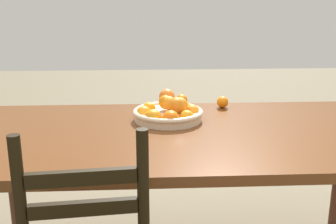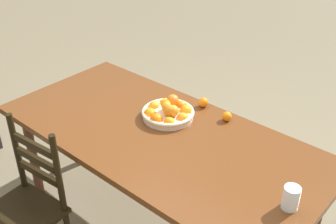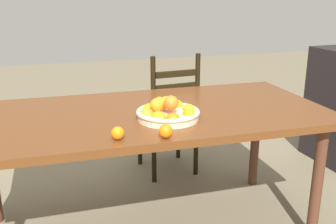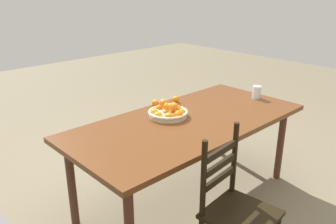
{
  "view_description": "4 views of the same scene",
  "coord_description": "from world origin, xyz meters",
  "px_view_note": "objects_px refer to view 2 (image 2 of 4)",
  "views": [
    {
      "loc": [
        0.18,
        1.71,
        1.33
      ],
      "look_at": [
        0.08,
        -0.17,
        0.8
      ],
      "focal_mm": 44.1,
      "sensor_mm": 36.0,
      "label": 1
    },
    {
      "loc": [
        -1.41,
        1.54,
        2.17
      ],
      "look_at": [
        0.08,
        -0.17,
        0.8
      ],
      "focal_mm": 44.88,
      "sensor_mm": 36.0,
      "label": 2
    },
    {
      "loc": [
        -0.48,
        -2.06,
        1.42
      ],
      "look_at": [
        0.08,
        -0.17,
        0.8
      ],
      "focal_mm": 42.25,
      "sensor_mm": 36.0,
      "label": 3
    },
    {
      "loc": [
        1.91,
        1.79,
        1.81
      ],
      "look_at": [
        0.08,
        -0.17,
        0.8
      ],
      "focal_mm": 36.94,
      "sensor_mm": 36.0,
      "label": 4
    }
  ],
  "objects_px": {
    "orange_loose_1": "(227,116)",
    "drinking_glass": "(291,198)",
    "fruit_bowl": "(168,112)",
    "chair_near_window": "(26,209)",
    "orange_loose_0": "(203,102)",
    "dining_table": "(159,142)"
  },
  "relations": [
    {
      "from": "dining_table",
      "to": "chair_near_window",
      "type": "bearing_deg",
      "value": 64.73
    },
    {
      "from": "dining_table",
      "to": "orange_loose_0",
      "type": "height_order",
      "value": "orange_loose_0"
    },
    {
      "from": "chair_near_window",
      "to": "orange_loose_0",
      "type": "relative_size",
      "value": 14.96
    },
    {
      "from": "orange_loose_1",
      "to": "drinking_glass",
      "type": "relative_size",
      "value": 0.5
    },
    {
      "from": "dining_table",
      "to": "drinking_glass",
      "type": "height_order",
      "value": "drinking_glass"
    },
    {
      "from": "fruit_bowl",
      "to": "drinking_glass",
      "type": "xyz_separation_m",
      "value": [
        -0.95,
        0.23,
        0.02
      ]
    },
    {
      "from": "fruit_bowl",
      "to": "orange_loose_1",
      "type": "relative_size",
      "value": 5.52
    },
    {
      "from": "orange_loose_0",
      "to": "drinking_glass",
      "type": "relative_size",
      "value": 0.54
    },
    {
      "from": "chair_near_window",
      "to": "orange_loose_0",
      "type": "xyz_separation_m",
      "value": [
        -0.36,
        -1.17,
        0.33
      ]
    },
    {
      "from": "orange_loose_1",
      "to": "drinking_glass",
      "type": "height_order",
      "value": "drinking_glass"
    },
    {
      "from": "orange_loose_0",
      "to": "drinking_glass",
      "type": "bearing_deg",
      "value": 150.96
    },
    {
      "from": "dining_table",
      "to": "drinking_glass",
      "type": "xyz_separation_m",
      "value": [
        -0.88,
        0.06,
        0.13
      ]
    },
    {
      "from": "dining_table",
      "to": "chair_near_window",
      "type": "relative_size",
      "value": 2.11
    },
    {
      "from": "dining_table",
      "to": "orange_loose_1",
      "type": "distance_m",
      "value": 0.45
    },
    {
      "from": "orange_loose_1",
      "to": "drinking_glass",
      "type": "distance_m",
      "value": 0.79
    },
    {
      "from": "orange_loose_0",
      "to": "orange_loose_1",
      "type": "relative_size",
      "value": 1.07
    },
    {
      "from": "dining_table",
      "to": "chair_near_window",
      "type": "distance_m",
      "value": 0.86
    },
    {
      "from": "dining_table",
      "to": "drinking_glass",
      "type": "distance_m",
      "value": 0.89
    },
    {
      "from": "orange_loose_0",
      "to": "drinking_glass",
      "type": "distance_m",
      "value": 1.0
    },
    {
      "from": "fruit_bowl",
      "to": "orange_loose_0",
      "type": "distance_m",
      "value": 0.27
    },
    {
      "from": "dining_table",
      "to": "orange_loose_0",
      "type": "xyz_separation_m",
      "value": [
        -0.01,
        -0.42,
        0.1
      ]
    },
    {
      "from": "fruit_bowl",
      "to": "orange_loose_1",
      "type": "height_order",
      "value": "fruit_bowl"
    }
  ]
}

